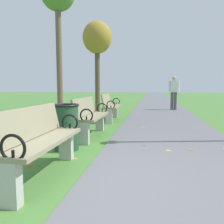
{
  "coord_description": "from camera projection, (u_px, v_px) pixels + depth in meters",
  "views": [
    {
      "loc": [
        0.87,
        -2.64,
        1.16
      ],
      "look_at": [
        -0.05,
        2.71,
        0.55
      ],
      "focal_mm": 36.94,
      "sensor_mm": 36.0,
      "label": 1
    }
  ],
  "objects": [
    {
      "name": "scattered_leaves",
      "position": [
        112.0,
        136.0,
        5.29
      ],
      "size": [
        4.7,
        8.62,
        0.02
      ],
      "color": "gold",
      "rests_on": "ground"
    },
    {
      "name": "ground_plane",
      "position": [
        79.0,
        180.0,
        2.86
      ],
      "size": [
        80.0,
        80.0,
        0.0
      ],
      "primitive_type": "plane",
      "color": "#4C7F38"
    },
    {
      "name": "trash_bin",
      "position": [
        66.0,
        127.0,
        4.18
      ],
      "size": [
        0.48,
        0.48,
        0.84
      ],
      "color": "#234C2D",
      "rests_on": "ground"
    },
    {
      "name": "park_bench_2",
      "position": [
        91.0,
        116.0,
        5.28
      ],
      "size": [
        0.49,
        1.6,
        0.9
      ],
      "color": "gray",
      "rests_on": "ground"
    },
    {
      "name": "park_bench_1",
      "position": [
        40.0,
        140.0,
        2.9
      ],
      "size": [
        0.48,
        1.6,
        0.9
      ],
      "color": "gray",
      "rests_on": "ground"
    },
    {
      "name": "paved_walkway",
      "position": [
        156.0,
        99.0,
        20.27
      ],
      "size": [
        2.56,
        44.0,
        0.02
      ],
      "primitive_type": "cube",
      "color": "slate",
      "rests_on": "ground"
    },
    {
      "name": "park_bench_3",
      "position": [
        110.0,
        106.0,
        7.81
      ],
      "size": [
        0.54,
        1.62,
        0.9
      ],
      "color": "gray",
      "rests_on": "ground"
    },
    {
      "name": "tree_3",
      "position": [
        97.0,
        40.0,
        10.04
      ],
      "size": [
        1.27,
        1.27,
        3.97
      ],
      "color": "brown",
      "rests_on": "ground"
    },
    {
      "name": "pedestrian_walking",
      "position": [
        174.0,
        91.0,
        11.11
      ],
      "size": [
        0.53,
        0.22,
        1.62
      ],
      "color": "#4C4C56",
      "rests_on": "paved_walkway"
    }
  ]
}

